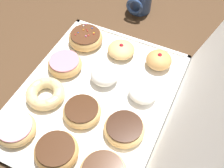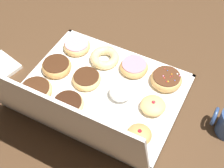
{
  "view_description": "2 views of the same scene",
  "coord_description": "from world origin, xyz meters",
  "px_view_note": "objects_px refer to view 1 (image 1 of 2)",
  "views": [
    {
      "loc": [
        0.43,
        0.26,
        0.71
      ],
      "look_at": [
        -0.03,
        0.05,
        0.06
      ],
      "focal_mm": 45.92,
      "sensor_mm": 36.0,
      "label": 1
    },
    {
      "loc": [
        -0.36,
        0.63,
        0.93
      ],
      "look_at": [
        -0.02,
        -0.02,
        0.03
      ],
      "focal_mm": 50.78,
      "sensor_mm": 36.0,
      "label": 2
    }
  ],
  "objects_px": {
    "jelly_filled_donut_8": "(159,60)",
    "pink_frosted_donut_3": "(16,129)",
    "sprinkle_donut_0": "(86,38)",
    "cruller_donut_2": "(45,93)",
    "chocolate_frosted_donut_6": "(81,111)",
    "powdered_filled_donut_9": "(143,92)",
    "pink_frosted_donut_1": "(65,64)",
    "chocolate_frosted_donut_10": "(124,129)",
    "chocolate_frosted_donut_7": "(55,150)",
    "jelly_filled_donut_4": "(120,49)",
    "powdered_filled_donut_5": "(105,75)",
    "donut_box": "(94,97)"
  },
  "relations": [
    {
      "from": "powdered_filled_donut_5",
      "to": "powdered_filled_donut_9",
      "type": "distance_m",
      "value": 0.13
    },
    {
      "from": "pink_frosted_donut_1",
      "to": "powdered_filled_donut_9",
      "type": "bearing_deg",
      "value": 90.62
    },
    {
      "from": "chocolate_frosted_donut_6",
      "to": "jelly_filled_donut_8",
      "type": "height_order",
      "value": "jelly_filled_donut_8"
    },
    {
      "from": "donut_box",
      "to": "powdered_filled_donut_9",
      "type": "bearing_deg",
      "value": 116.08
    },
    {
      "from": "powdered_filled_donut_5",
      "to": "powdered_filled_donut_9",
      "type": "relative_size",
      "value": 1.0
    },
    {
      "from": "powdered_filled_donut_5",
      "to": "chocolate_frosted_donut_10",
      "type": "bearing_deg",
      "value": 41.92
    },
    {
      "from": "pink_frosted_donut_3",
      "to": "sprinkle_donut_0",
      "type": "bearing_deg",
      "value": 179.76
    },
    {
      "from": "pink_frosted_donut_1",
      "to": "jelly_filled_donut_8",
      "type": "distance_m",
      "value": 0.3
    },
    {
      "from": "powdered_filled_donut_5",
      "to": "chocolate_frosted_donut_6",
      "type": "relative_size",
      "value": 0.78
    },
    {
      "from": "donut_box",
      "to": "chocolate_frosted_donut_10",
      "type": "bearing_deg",
      "value": 61.79
    },
    {
      "from": "pink_frosted_donut_1",
      "to": "powdered_filled_donut_9",
      "type": "height_order",
      "value": "powdered_filled_donut_9"
    },
    {
      "from": "chocolate_frosted_donut_6",
      "to": "chocolate_frosted_donut_7",
      "type": "height_order",
      "value": "chocolate_frosted_donut_7"
    },
    {
      "from": "sprinkle_donut_0",
      "to": "cruller_donut_2",
      "type": "relative_size",
      "value": 1.02
    },
    {
      "from": "pink_frosted_donut_1",
      "to": "pink_frosted_donut_3",
      "type": "bearing_deg",
      "value": 0.26
    },
    {
      "from": "pink_frosted_donut_1",
      "to": "chocolate_frosted_donut_7",
      "type": "distance_m",
      "value": 0.3
    },
    {
      "from": "pink_frosted_donut_3",
      "to": "pink_frosted_donut_1",
      "type": "bearing_deg",
      "value": -179.74
    },
    {
      "from": "jelly_filled_donut_4",
      "to": "powdered_filled_donut_5",
      "type": "distance_m",
      "value": 0.12
    },
    {
      "from": "jelly_filled_donut_8",
      "to": "jelly_filled_donut_4",
      "type": "bearing_deg",
      "value": -87.4
    },
    {
      "from": "donut_box",
      "to": "powdered_filled_donut_5",
      "type": "bearing_deg",
      "value": 177.87
    },
    {
      "from": "pink_frosted_donut_3",
      "to": "jelly_filled_donut_4",
      "type": "relative_size",
      "value": 1.23
    },
    {
      "from": "pink_frosted_donut_1",
      "to": "chocolate_frosted_donut_7",
      "type": "xyz_separation_m",
      "value": [
        0.26,
        0.13,
        0.0
      ]
    },
    {
      "from": "chocolate_frosted_donut_6",
      "to": "jelly_filled_donut_4",
      "type": "bearing_deg",
      "value": -179.69
    },
    {
      "from": "chocolate_frosted_donut_6",
      "to": "pink_frosted_donut_3",
      "type": "bearing_deg",
      "value": -46.75
    },
    {
      "from": "pink_frosted_donut_1",
      "to": "pink_frosted_donut_3",
      "type": "distance_m",
      "value": 0.26
    },
    {
      "from": "jelly_filled_donut_4",
      "to": "pink_frosted_donut_1",
      "type": "bearing_deg",
      "value": -44.33
    },
    {
      "from": "chocolate_frosted_donut_10",
      "to": "jelly_filled_donut_8",
      "type": "bearing_deg",
      "value": 179.96
    },
    {
      "from": "cruller_donut_2",
      "to": "powdered_filled_donut_9",
      "type": "distance_m",
      "value": 0.29
    },
    {
      "from": "cruller_donut_2",
      "to": "powdered_filled_donut_9",
      "type": "height_order",
      "value": "powdered_filled_donut_9"
    },
    {
      "from": "chocolate_frosted_donut_10",
      "to": "pink_frosted_donut_1",
      "type": "bearing_deg",
      "value": -116.2
    },
    {
      "from": "pink_frosted_donut_3",
      "to": "chocolate_frosted_donut_10",
      "type": "bearing_deg",
      "value": 115.48
    },
    {
      "from": "chocolate_frosted_donut_6",
      "to": "jelly_filled_donut_8",
      "type": "distance_m",
      "value": 0.3
    },
    {
      "from": "pink_frosted_donut_3",
      "to": "chocolate_frosted_donut_10",
      "type": "height_order",
      "value": "same"
    },
    {
      "from": "chocolate_frosted_donut_6",
      "to": "powdered_filled_donut_9",
      "type": "distance_m",
      "value": 0.19
    },
    {
      "from": "jelly_filled_donut_8",
      "to": "powdered_filled_donut_9",
      "type": "xyz_separation_m",
      "value": [
        0.14,
        0.0,
        -0.0
      ]
    },
    {
      "from": "pink_frosted_donut_3",
      "to": "donut_box",
      "type": "bearing_deg",
      "value": 145.48
    },
    {
      "from": "powdered_filled_donut_9",
      "to": "pink_frosted_donut_1",
      "type": "bearing_deg",
      "value": -89.38
    },
    {
      "from": "sprinkle_donut_0",
      "to": "jelly_filled_donut_4",
      "type": "distance_m",
      "value": 0.13
    },
    {
      "from": "cruller_donut_2",
      "to": "pink_frosted_donut_1",
      "type": "bearing_deg",
      "value": -176.31
    },
    {
      "from": "powdered_filled_donut_5",
      "to": "powdered_filled_donut_9",
      "type": "bearing_deg",
      "value": 86.4
    },
    {
      "from": "chocolate_frosted_donut_6",
      "to": "chocolate_frosted_donut_7",
      "type": "xyz_separation_m",
      "value": [
        0.13,
        -0.0,
        0.0
      ]
    },
    {
      "from": "cruller_donut_2",
      "to": "jelly_filled_donut_8",
      "type": "relative_size",
      "value": 1.4
    },
    {
      "from": "jelly_filled_donut_4",
      "to": "chocolate_frosted_donut_7",
      "type": "distance_m",
      "value": 0.4
    },
    {
      "from": "chocolate_frosted_donut_7",
      "to": "powdered_filled_donut_9",
      "type": "bearing_deg",
      "value": 153.42
    },
    {
      "from": "pink_frosted_donut_1",
      "to": "pink_frosted_donut_3",
      "type": "height_order",
      "value": "pink_frosted_donut_1"
    },
    {
      "from": "donut_box",
      "to": "sprinkle_donut_0",
      "type": "xyz_separation_m",
      "value": [
        -0.19,
        -0.13,
        0.03
      ]
    },
    {
      "from": "pink_frosted_donut_1",
      "to": "cruller_donut_2",
      "type": "xyz_separation_m",
      "value": [
        0.12,
        0.01,
        -0.0
      ]
    },
    {
      "from": "sprinkle_donut_0",
      "to": "jelly_filled_donut_4",
      "type": "height_order",
      "value": "same"
    },
    {
      "from": "pink_frosted_donut_3",
      "to": "chocolate_frosted_donut_7",
      "type": "xyz_separation_m",
      "value": [
        0.01,
        0.13,
        0.0
      ]
    },
    {
      "from": "jelly_filled_donut_8",
      "to": "pink_frosted_donut_3",
      "type": "bearing_deg",
      "value": -33.58
    },
    {
      "from": "donut_box",
      "to": "pink_frosted_donut_1",
      "type": "height_order",
      "value": "pink_frosted_donut_1"
    }
  ]
}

